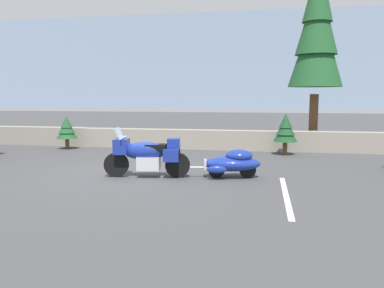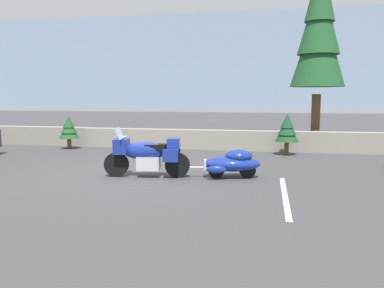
# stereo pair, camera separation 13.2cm
# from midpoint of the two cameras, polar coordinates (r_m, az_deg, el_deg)

# --- Properties ---
(ground_plane) EXTENTS (80.00, 80.00, 0.00)m
(ground_plane) POSITION_cam_midpoint_polar(r_m,az_deg,el_deg) (10.76, -9.25, -4.52)
(ground_plane) COLOR #424244
(stone_guard_wall) EXTENTS (24.00, 0.58, 0.80)m
(stone_guard_wall) POSITION_cam_midpoint_polar(r_m,az_deg,el_deg) (15.80, -2.13, 0.77)
(stone_guard_wall) COLOR gray
(stone_guard_wall) RESTS_ON ground
(distant_ridgeline) EXTENTS (240.00, 80.00, 16.00)m
(distant_ridgeline) POSITION_cam_midpoint_polar(r_m,az_deg,el_deg) (105.53, 8.64, 10.30)
(distant_ridgeline) COLOR #7F93AD
(distant_ridgeline) RESTS_ON ground
(touring_motorcycle) EXTENTS (2.31, 0.94, 1.33)m
(touring_motorcycle) POSITION_cam_midpoint_polar(r_m,az_deg,el_deg) (10.28, -7.16, -1.50)
(touring_motorcycle) COLOR black
(touring_motorcycle) RESTS_ON ground
(car_shaped_trailer) EXTENTS (2.23, 0.92, 0.76)m
(car_shaped_trailer) POSITION_cam_midpoint_polar(r_m,az_deg,el_deg) (10.19, 5.68, -2.76)
(car_shaped_trailer) COLOR black
(car_shaped_trailer) RESTS_ON ground
(pine_tree_tall) EXTENTS (2.16, 2.16, 7.75)m
(pine_tree_tall) POSITION_cam_midpoint_polar(r_m,az_deg,el_deg) (16.78, 17.90, 16.07)
(pine_tree_tall) COLOR brown
(pine_tree_tall) RESTS_ON ground
(pine_sapling_near) EXTENTS (0.84, 0.84, 1.34)m
(pine_sapling_near) POSITION_cam_midpoint_polar(r_m,az_deg,el_deg) (16.47, -18.39, 2.20)
(pine_sapling_near) COLOR brown
(pine_sapling_near) RESTS_ON ground
(pine_sapling_farther) EXTENTS (0.87, 0.87, 1.52)m
(pine_sapling_farther) POSITION_cam_midpoint_polar(r_m,az_deg,el_deg) (14.45, 13.50, 2.18)
(pine_sapling_farther) COLOR brown
(pine_sapling_farther) RESTS_ON ground
(parking_stripe_marker) EXTENTS (0.12, 3.60, 0.01)m
(parking_stripe_marker) POSITION_cam_midpoint_polar(r_m,az_deg,el_deg) (8.69, 13.39, -7.41)
(parking_stripe_marker) COLOR silver
(parking_stripe_marker) RESTS_ON ground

